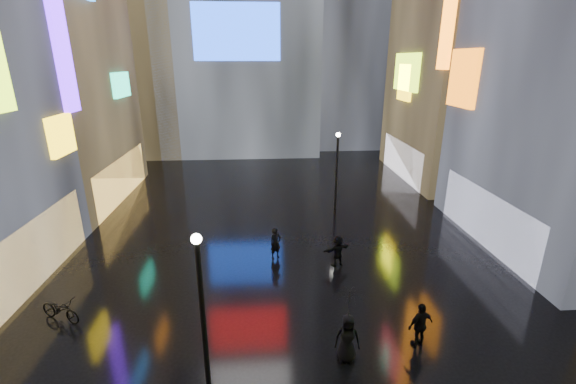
{
  "coord_description": "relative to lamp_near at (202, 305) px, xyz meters",
  "views": [
    {
      "loc": [
        -0.93,
        -1.35,
        9.62
      ],
      "look_at": [
        0.0,
        12.0,
        5.0
      ],
      "focal_mm": 24.0,
      "sensor_mm": 36.0,
      "label": 1
    }
  ],
  "objects": [
    {
      "name": "pedestrian_3",
      "position": [
        7.21,
        1.32,
        -2.1
      ],
      "size": [
        1.07,
        0.69,
        1.7
      ],
      "primitive_type": "imported",
      "rotation": [
        0.0,
        0.0,
        3.45
      ],
      "color": "black",
      "rests_on": "ground"
    },
    {
      "name": "bicycle",
      "position": [
        -6.1,
        3.63,
        -2.45
      ],
      "size": [
        1.97,
        1.37,
        0.98
      ],
      "primitive_type": "imported",
      "rotation": [
        0.0,
        0.0,
        1.14
      ],
      "color": "black",
      "rests_on": "ground"
    },
    {
      "name": "umbrella_2",
      "position": [
        4.5,
        0.8,
        -0.72
      ],
      "size": [
        1.28,
        1.3,
        0.97
      ],
      "primitive_type": "imported",
      "rotation": [
        0.0,
        0.0,
        0.25
      ],
      "color": "black",
      "rests_on": "pedestrian_4"
    },
    {
      "name": "building_left_far",
      "position": [
        -13.24,
        17.84,
        8.04
      ],
      "size": [
        10.28,
        12.0,
        22.0
      ],
      "color": "black",
      "rests_on": "ground"
    },
    {
      "name": "tower_flank_left",
      "position": [
        -11.26,
        33.84,
        10.06
      ],
      "size": [
        10.0,
        10.0,
        26.0
      ],
      "primitive_type": "cube",
      "color": "black",
      "rests_on": "ground"
    },
    {
      "name": "lamp_far",
      "position": [
        6.74,
        14.74,
        0.0
      ],
      "size": [
        0.3,
        0.3,
        5.2
      ],
      "color": "black",
      "rests_on": "ground"
    },
    {
      "name": "pedestrian_4",
      "position": [
        4.5,
        0.8,
        -2.07
      ],
      "size": [
        0.91,
        0.66,
        1.74
      ],
      "primitive_type": "imported",
      "rotation": [
        0.0,
        0.0,
        -0.13
      ],
      "color": "black",
      "rests_on": "ground"
    },
    {
      "name": "lamp_near",
      "position": [
        0.0,
        0.0,
        0.0
      ],
      "size": [
        0.3,
        0.3,
        5.2
      ],
      "color": "black",
      "rests_on": "ground"
    },
    {
      "name": "ground",
      "position": [
        2.74,
        11.84,
        -2.94
      ],
      "size": [
        140.0,
        140.0,
        0.0
      ],
      "primitive_type": "plane",
      "color": "black",
      "rests_on": "ground"
    },
    {
      "name": "pedestrian_6",
      "position": [
        2.41,
        8.03,
        -2.13
      ],
      "size": [
        0.71,
        0.61,
        1.63
      ],
      "primitive_type": "imported",
      "rotation": [
        0.0,
        0.0,
        0.46
      ],
      "color": "black",
      "rests_on": "ground"
    },
    {
      "name": "pedestrian_5",
      "position": [
        5.41,
        7.08,
        -2.16
      ],
      "size": [
        1.51,
        1.0,
        1.56
      ],
      "primitive_type": "imported",
      "rotation": [
        0.0,
        0.0,
        3.55
      ],
      "color": "black",
      "rests_on": "ground"
    }
  ]
}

